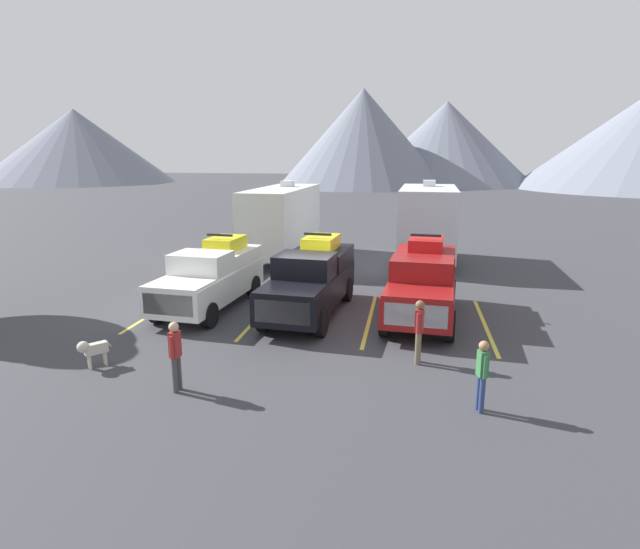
{
  "coord_description": "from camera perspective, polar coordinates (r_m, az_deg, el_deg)",
  "views": [
    {
      "loc": [
        2.99,
        -15.64,
        5.31
      ],
      "look_at": [
        0.0,
        1.48,
        1.2
      ],
      "focal_mm": 28.92,
      "sensor_mm": 36.0,
      "label": 1
    }
  ],
  "objects": [
    {
      "name": "lot_stripe_c",
      "position": [
        17.01,
        5.5,
        -4.93
      ],
      "size": [
        0.12,
        5.5,
        0.01
      ],
      "primitive_type": "cube",
      "color": "gold",
      "rests_on": "ground"
    },
    {
      "name": "lot_stripe_b",
      "position": [
        17.64,
        -6.43,
        -4.28
      ],
      "size": [
        0.12,
        5.5,
        0.01
      ],
      "primitive_type": "cube",
      "color": "gold",
      "rests_on": "ground"
    },
    {
      "name": "camper_trailer_b",
      "position": [
        25.63,
        11.81,
        5.83
      ],
      "size": [
        2.8,
        7.26,
        4.0
      ],
      "color": "silver",
      "rests_on": "ground"
    },
    {
      "name": "lot_stripe_d",
      "position": [
        17.16,
        17.8,
        -5.38
      ],
      "size": [
        0.12,
        5.5,
        0.01
      ],
      "primitive_type": "cube",
      "color": "gold",
      "rests_on": "ground"
    },
    {
      "name": "person_a",
      "position": [
        12.15,
        -15.71,
        -8.23
      ],
      "size": [
        0.23,
        0.36,
        1.65
      ],
      "color": "#3F3F42",
      "rests_on": "ground"
    },
    {
      "name": "pickup_truck_a",
      "position": [
        18.38,
        -11.94,
        -0.13
      ],
      "size": [
        2.42,
        5.58,
        2.48
      ],
      "color": "white",
      "rests_on": "ground"
    },
    {
      "name": "pickup_truck_c",
      "position": [
        17.2,
        11.29,
        -0.73
      ],
      "size": [
        2.51,
        5.7,
        2.65
      ],
      "color": "maroon",
      "rests_on": "ground"
    },
    {
      "name": "person_b",
      "position": [
        13.45,
        10.9,
        -5.77
      ],
      "size": [
        0.24,
        0.37,
        1.68
      ],
      "color": "#726047",
      "rests_on": "ground"
    },
    {
      "name": "camper_trailer_a",
      "position": [
        26.42,
        -4.21,
        6.18
      ],
      "size": [
        2.58,
        8.8,
        3.9
      ],
      "color": "silver",
      "rests_on": "ground"
    },
    {
      "name": "dog",
      "position": [
        14.28,
        -24.03,
        -7.52
      ],
      "size": [
        0.6,
        0.69,
        0.75
      ],
      "color": "beige",
      "rests_on": "ground"
    },
    {
      "name": "pickup_truck_b",
      "position": [
        17.33,
        -0.95,
        -0.44
      ],
      "size": [
        2.43,
        5.92,
        2.61
      ],
      "color": "black",
      "rests_on": "ground"
    },
    {
      "name": "person_c",
      "position": [
        11.36,
        17.5,
        -10.17
      ],
      "size": [
        0.24,
        0.34,
        1.57
      ],
      "color": "navy",
      "rests_on": "ground"
    },
    {
      "name": "lot_stripe_a",
      "position": [
        18.97,
        -17.1,
        -3.55
      ],
      "size": [
        0.12,
        5.5,
        0.01
      ],
      "primitive_type": "cube",
      "color": "gold",
      "rests_on": "ground"
    },
    {
      "name": "mountain_ridge",
      "position": [
        87.86,
        9.92,
        14.41
      ],
      "size": [
        134.73,
        43.17,
        15.61
      ],
      "color": "slate",
      "rests_on": "ground"
    },
    {
      "name": "ground_plane",
      "position": [
        16.79,
        -0.87,
        -5.14
      ],
      "size": [
        240.0,
        240.0,
        0.0
      ],
      "primitive_type": "plane",
      "color": "#38383D"
    }
  ]
}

